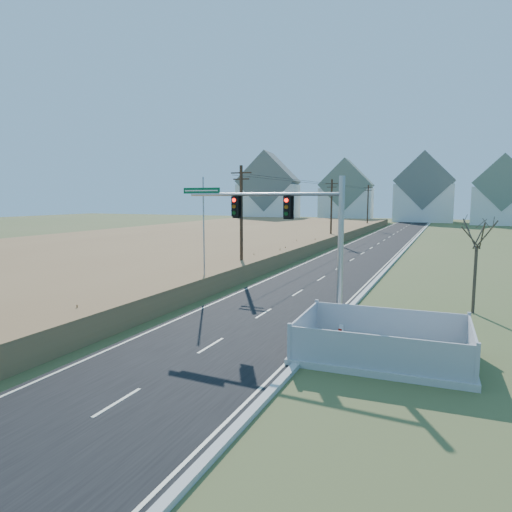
{
  "coord_description": "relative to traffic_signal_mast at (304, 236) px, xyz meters",
  "views": [
    {
      "loc": [
        9.33,
        -18.72,
        6.4
      ],
      "look_at": [
        0.05,
        2.82,
        3.4
      ],
      "focal_mm": 32.0,
      "sensor_mm": 36.0,
      "label": 1
    }
  ],
  "objects": [
    {
      "name": "utility_pole_far",
      "position": [
        -9.12,
        72.21,
        0.15
      ],
      "size": [
        1.8,
        0.26,
        9.0
      ],
      "color": "#422D1E",
      "rests_on": "ground"
    },
    {
      "name": "open_sign",
      "position": [
        2.13,
        -1.16,
        -4.23
      ],
      "size": [
        0.45,
        0.25,
        0.59
      ],
      "rotation": [
        0.0,
        0.0,
        -0.45
      ],
      "color": "white",
      "rests_on": "ground"
    },
    {
      "name": "traffic_signal_mast",
      "position": [
        0.0,
        0.0,
        0.0
      ],
      "size": [
        9.32,
        0.91,
        7.42
      ],
      "rotation": [
        0.0,
        0.0,
        -0.06
      ],
      "color": "#9EA0A5",
      "rests_on": "ground"
    },
    {
      "name": "reed_marsh",
      "position": [
        -26.62,
        37.21,
        -3.89
      ],
      "size": [
        38.0,
        110.0,
        1.3
      ],
      "primitive_type": "cube",
      "color": "olive",
      "rests_on": "ground"
    },
    {
      "name": "condo_nw",
      "position": [
        -40.62,
        97.21,
        3.17
      ],
      "size": [
        17.69,
        13.38,
        19.05
      ],
      "rotation": [
        0.0,
        0.0,
        0.14
      ],
      "color": "white",
      "rests_on": "ground"
    },
    {
      "name": "road",
      "position": [
        -2.62,
        47.21,
        -4.51
      ],
      "size": [
        8.0,
        180.0,
        0.06
      ],
      "primitive_type": "cube",
      "color": "black",
      "rests_on": "ground"
    },
    {
      "name": "condo_ne",
      "position": [
        17.38,
        101.21,
        2.3
      ],
      "size": [
        14.12,
        10.51,
        16.52
      ],
      "rotation": [
        0.0,
        0.0,
        -0.1
      ],
      "color": "white",
      "rests_on": "ground"
    },
    {
      "name": "bare_tree",
      "position": [
        8.0,
        6.14,
        0.06
      ],
      "size": [
        2.15,
        2.15,
        5.7
      ],
      "color": "#4C3F33",
      "rests_on": "ground"
    },
    {
      "name": "curb",
      "position": [
        1.53,
        47.21,
        -4.45
      ],
      "size": [
        0.3,
        180.0,
        0.18
      ],
      "primitive_type": "cube",
      "color": "#B2AFA8",
      "rests_on": "ground"
    },
    {
      "name": "flagpole",
      "position": [
        -8.34,
        4.71,
        -1.45
      ],
      "size": [
        0.35,
        0.35,
        7.75
      ],
      "color": "#B7B5AD",
      "rests_on": "ground"
    },
    {
      "name": "condo_nnw",
      "position": [
        -20.62,
        105.21,
        2.4
      ],
      "size": [
        14.93,
        11.17,
        17.03
      ],
      "rotation": [
        0.0,
        0.0,
        0.07
      ],
      "color": "white",
      "rests_on": "ground"
    },
    {
      "name": "utility_pole_near",
      "position": [
        -9.12,
        12.21,
        0.15
      ],
      "size": [
        1.8,
        0.26,
        9.0
      ],
      "color": "#422D1E",
      "rests_on": "ground"
    },
    {
      "name": "condo_n",
      "position": [
        -0.62,
        109.21,
        3.07
      ],
      "size": [
        15.27,
        10.2,
        18.54
      ],
      "color": "white",
      "rests_on": "ground"
    },
    {
      "name": "ground",
      "position": [
        -2.62,
        -2.79,
        -4.54
      ],
      "size": [
        260.0,
        260.0,
        0.0
      ],
      "primitive_type": "plane",
      "color": "#4A572A",
      "rests_on": "ground"
    },
    {
      "name": "fence_enclosure",
      "position": [
        4.38,
        -3.24,
        -4.24
      ],
      "size": [
        6.96,
        4.87,
        1.56
      ],
      "rotation": [
        0.0,
        0.0,
        0.04
      ],
      "color": "#B7B5AD",
      "rests_on": "ground"
    },
    {
      "name": "utility_pole_mid",
      "position": [
        -9.12,
        42.21,
        0.15
      ],
      "size": [
        1.8,
        0.26,
        9.0
      ],
      "color": "#422D1E",
      "rests_on": "ground"
    }
  ]
}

